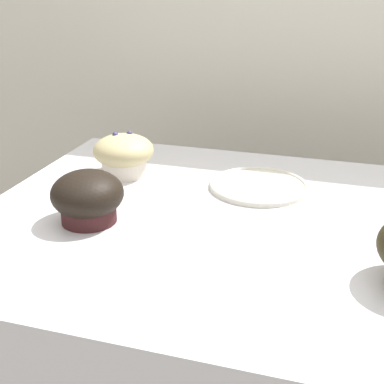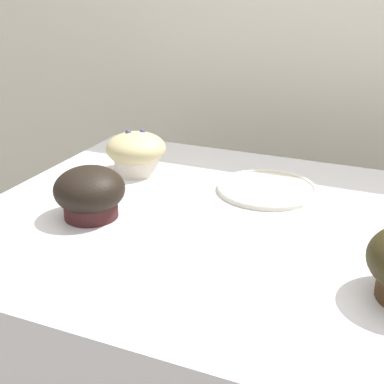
{
  "view_description": "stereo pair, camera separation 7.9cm",
  "coord_description": "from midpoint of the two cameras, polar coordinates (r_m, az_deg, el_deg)",
  "views": [
    {
      "loc": [
        0.05,
        -0.72,
        1.31
      ],
      "look_at": [
        -0.16,
        -0.02,
        1.0
      ],
      "focal_mm": 50.0,
      "sensor_mm": 36.0,
      "label": 1
    },
    {
      "loc": [
        0.13,
        -0.69,
        1.31
      ],
      "look_at": [
        -0.16,
        -0.02,
        1.0
      ],
      "focal_mm": 50.0,
      "sensor_mm": 36.0,
      "label": 2
    }
  ],
  "objects": [
    {
      "name": "serving_plate",
      "position": [
        0.93,
        10.45,
        0.3
      ],
      "size": [
        0.17,
        0.17,
        0.01
      ],
      "color": "beige",
      "rests_on": "display_counter"
    },
    {
      "name": "wall_back",
      "position": [
        1.37,
        18.48,
        4.28
      ],
      "size": [
        3.2,
        0.1,
        1.8
      ],
      "primitive_type": "cube",
      "color": "beige",
      "rests_on": "ground"
    },
    {
      "name": "muffin_back_left",
      "position": [
        0.99,
        -3.71,
        4.24
      ],
      "size": [
        0.11,
        0.11,
        0.08
      ],
      "color": "silver",
      "rests_on": "display_counter"
    },
    {
      "name": "muffin_back_right",
      "position": [
        0.81,
        -8.13,
        -0.17
      ],
      "size": [
        0.11,
        0.11,
        0.08
      ],
      "color": "#39191B",
      "rests_on": "display_counter"
    }
  ]
}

